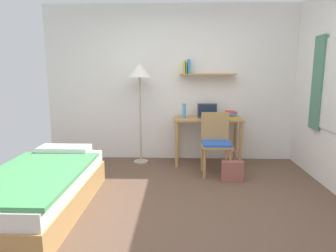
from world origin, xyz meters
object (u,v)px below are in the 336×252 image
object	(u,v)px
desk	(208,127)
handbag	(232,170)
desk_chair	(216,140)
water_bottle	(184,111)
standing_lamp	(140,76)
laptop	(207,114)
book_stack	(231,115)
bed	(40,190)

from	to	relation	value
desk	handbag	size ratio (longest dim) A/B	2.51
desk_chair	water_bottle	bearing A→B (deg)	134.68
standing_lamp	laptop	xyz separation A→B (m)	(1.10, 0.06, -0.61)
standing_lamp	handbag	distance (m)	2.05
book_stack	desk	bearing A→B (deg)	-174.08
laptop	handbag	bearing A→B (deg)	-72.23
bed	water_bottle	world-z (taller)	water_bottle
bed	water_bottle	size ratio (longest dim) A/B	8.36
book_stack	desk_chair	bearing A→B (deg)	-120.50
standing_lamp	water_bottle	distance (m)	0.91
desk	water_bottle	size ratio (longest dim) A/B	4.72
bed	handbag	xyz separation A→B (m)	(2.26, 0.99, -0.09)
bed	handbag	world-z (taller)	bed
standing_lamp	laptop	size ratio (longest dim) A/B	4.96
water_bottle	book_stack	distance (m)	0.77
desk_chair	laptop	xyz separation A→B (m)	(-0.07, 0.57, 0.32)
bed	book_stack	world-z (taller)	book_stack
desk_chair	handbag	size ratio (longest dim) A/B	2.09
book_stack	handbag	distance (m)	1.06
laptop	book_stack	world-z (taller)	laptop
laptop	book_stack	size ratio (longest dim) A/B	1.27
bed	handbag	bearing A→B (deg)	23.75
book_stack	water_bottle	bearing A→B (deg)	-176.48
water_bottle	book_stack	bearing A→B (deg)	3.52
bed	laptop	distance (m)	2.78
standing_lamp	water_bottle	xyz separation A→B (m)	(0.72, -0.04, -0.55)
desk	desk_chair	size ratio (longest dim) A/B	1.20
bed	laptop	size ratio (longest dim) A/B	5.85
desk	laptop	size ratio (longest dim) A/B	3.30
desk_chair	standing_lamp	bearing A→B (deg)	156.80
laptop	water_bottle	distance (m)	0.40
book_stack	bed	bearing A→B (deg)	-142.50
water_bottle	handbag	world-z (taller)	water_bottle
bed	desk_chair	bearing A→B (deg)	32.22
desk	laptop	world-z (taller)	laptop
bed	standing_lamp	xyz separation A→B (m)	(0.88, 1.80, 1.20)
laptop	desk_chair	bearing A→B (deg)	-82.49
laptop	handbag	distance (m)	1.13
standing_lamp	laptop	bearing A→B (deg)	3.12
laptop	standing_lamp	bearing A→B (deg)	-176.88
handbag	standing_lamp	bearing A→B (deg)	149.73
standing_lamp	laptop	distance (m)	1.27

